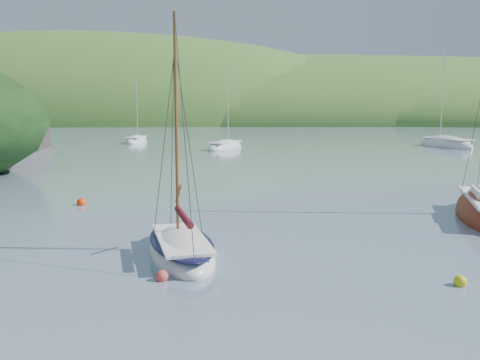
{
  "coord_description": "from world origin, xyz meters",
  "views": [
    {
      "loc": [
        -0.81,
        -15.74,
        5.21
      ],
      "look_at": [
        -1.45,
        8.0,
        1.89
      ],
      "focal_mm": 40.0,
      "sensor_mm": 36.0,
      "label": 1
    }
  ],
  "objects_px": {
    "distant_sloop_b": "(446,145)",
    "daysailer_white": "(181,250)",
    "distant_sloop_a": "(225,148)",
    "distant_sloop_c": "(136,142)"
  },
  "relations": [
    {
      "from": "distant_sloop_b",
      "to": "daysailer_white",
      "type": "bearing_deg",
      "value": -136.33
    },
    {
      "from": "daysailer_white",
      "to": "distant_sloop_a",
      "type": "relative_size",
      "value": 0.84
    },
    {
      "from": "distant_sloop_a",
      "to": "distant_sloop_c",
      "type": "bearing_deg",
      "value": 163.83
    },
    {
      "from": "distant_sloop_a",
      "to": "distant_sloop_b",
      "type": "bearing_deg",
      "value": 31.31
    },
    {
      "from": "daysailer_white",
      "to": "distant_sloop_b",
      "type": "distance_m",
      "value": 56.76
    },
    {
      "from": "daysailer_white",
      "to": "distant_sloop_b",
      "type": "bearing_deg",
      "value": 45.85
    },
    {
      "from": "distant_sloop_c",
      "to": "distant_sloop_a",
      "type": "bearing_deg",
      "value": -37.13
    },
    {
      "from": "distant_sloop_a",
      "to": "distant_sloop_c",
      "type": "distance_m",
      "value": 16.87
    },
    {
      "from": "daysailer_white",
      "to": "distant_sloop_b",
      "type": "xyz_separation_m",
      "value": [
        26.75,
        50.06,
        0.0
      ]
    },
    {
      "from": "daysailer_white",
      "to": "distant_sloop_a",
      "type": "height_order",
      "value": "distant_sloop_a"
    }
  ]
}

